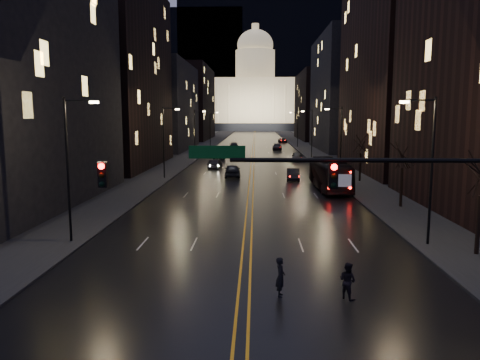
# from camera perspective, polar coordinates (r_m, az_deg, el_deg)

# --- Properties ---
(ground) EXTENTS (900.00, 900.00, 0.00)m
(ground) POSITION_cam_1_polar(r_m,az_deg,el_deg) (19.69, 0.33, -15.81)
(ground) COLOR black
(ground) RESTS_ON ground
(road) EXTENTS (20.00, 320.00, 0.02)m
(road) POSITION_cam_1_polar(r_m,az_deg,el_deg) (148.24, 1.73, 4.78)
(road) COLOR black
(road) RESTS_ON ground
(sidewalk_left) EXTENTS (8.00, 320.00, 0.16)m
(sidewalk_left) POSITION_cam_1_polar(r_m,az_deg,el_deg) (148.94, -3.68, 4.81)
(sidewalk_left) COLOR black
(sidewalk_left) RESTS_ON ground
(sidewalk_right) EXTENTS (8.00, 320.00, 0.16)m
(sidewalk_right) POSITION_cam_1_polar(r_m,az_deg,el_deg) (148.85, 7.15, 4.76)
(sidewalk_right) COLOR black
(sidewalk_right) RESTS_ON ground
(center_line) EXTENTS (0.62, 320.00, 0.01)m
(center_line) POSITION_cam_1_polar(r_m,az_deg,el_deg) (148.24, 1.73, 4.79)
(center_line) COLOR orange
(center_line) RESTS_ON road
(building_left_near) EXTENTS (12.00, 28.00, 22.00)m
(building_left_near) POSITION_cam_1_polar(r_m,az_deg,el_deg) (45.54, -26.77, 10.92)
(building_left_near) COLOR black
(building_left_near) RESTS_ON ground
(building_left_mid) EXTENTS (12.00, 30.00, 28.00)m
(building_left_mid) POSITION_cam_1_polar(r_m,az_deg,el_deg) (75.41, -14.99, 12.22)
(building_left_mid) COLOR black
(building_left_mid) RESTS_ON ground
(building_left_far) EXTENTS (12.00, 34.00, 20.00)m
(building_left_far) POSITION_cam_1_polar(r_m,az_deg,el_deg) (112.13, -9.24, 8.81)
(building_left_far) COLOR black
(building_left_far) RESTS_ON ground
(building_left_dist) EXTENTS (12.00, 40.00, 24.00)m
(building_left_dist) POSITION_cam_1_polar(r_m,az_deg,el_deg) (159.54, -5.90, 9.27)
(building_left_dist) COLOR black
(building_left_dist) RESTS_ON ground
(building_right_tall) EXTENTS (12.00, 30.00, 38.00)m
(building_right_tall) POSITION_cam_1_polar(r_m,az_deg,el_deg) (71.91, 19.26, 16.29)
(building_right_tall) COLOR black
(building_right_tall) RESTS_ON ground
(building_right_mid) EXTENTS (12.00, 34.00, 26.00)m
(building_right_mid) POSITION_cam_1_polar(r_m,az_deg,el_deg) (112.04, 12.67, 10.26)
(building_right_mid) COLOR black
(building_right_mid) RESTS_ON ground
(building_right_dist) EXTENTS (12.00, 40.00, 22.00)m
(building_right_dist) POSITION_cam_1_polar(r_m,az_deg,el_deg) (159.38, 9.42, 8.85)
(building_right_dist) COLOR black
(building_right_dist) RESTS_ON ground
(mountain_ridge) EXTENTS (520.00, 60.00, 130.00)m
(mountain_ridge) POSITION_cam_1_polar(r_m,az_deg,el_deg) (404.04, 7.81, 15.89)
(mountain_ridge) COLOR black
(mountain_ridge) RESTS_ON ground
(capitol) EXTENTS (90.00, 50.00, 58.50)m
(capitol) POSITION_cam_1_polar(r_m,az_deg,el_deg) (268.19, 1.84, 9.81)
(capitol) COLOR black
(capitol) RESTS_ON ground
(traffic_signal) EXTENTS (17.29, 0.45, 7.00)m
(traffic_signal) POSITION_cam_1_polar(r_m,az_deg,el_deg) (19.02, 18.43, -1.01)
(traffic_signal) COLOR black
(traffic_signal) RESTS_ON ground
(streetlamp_right_near) EXTENTS (2.13, 0.25, 9.00)m
(streetlamp_right_near) POSITION_cam_1_polar(r_m,az_deg,el_deg) (30.00, 22.04, 1.89)
(streetlamp_right_near) COLOR black
(streetlamp_right_near) RESTS_ON ground
(streetlamp_left_near) EXTENTS (2.13, 0.25, 9.00)m
(streetlamp_left_near) POSITION_cam_1_polar(r_m,az_deg,el_deg) (30.35, -19.98, 2.05)
(streetlamp_left_near) COLOR black
(streetlamp_left_near) RESTS_ON ground
(streetlamp_right_mid) EXTENTS (2.13, 0.25, 9.00)m
(streetlamp_right_mid) POSITION_cam_1_polar(r_m,az_deg,el_deg) (59.01, 12.03, 4.93)
(streetlamp_right_mid) COLOR black
(streetlamp_right_mid) RESTS_ON ground
(streetlamp_left_mid) EXTENTS (2.13, 0.25, 9.00)m
(streetlamp_left_mid) POSITION_cam_1_polar(r_m,az_deg,el_deg) (59.19, -9.13, 5.01)
(streetlamp_left_mid) COLOR black
(streetlamp_left_mid) RESTS_ON ground
(streetlamp_right_far) EXTENTS (2.13, 0.25, 9.00)m
(streetlamp_right_far) POSITION_cam_1_polar(r_m,az_deg,el_deg) (88.68, 8.65, 5.93)
(streetlamp_right_far) COLOR black
(streetlamp_right_far) RESTS_ON ground
(streetlamp_left_far) EXTENTS (2.13, 0.25, 9.00)m
(streetlamp_left_far) POSITION_cam_1_polar(r_m,az_deg,el_deg) (88.80, -5.43, 5.99)
(streetlamp_left_far) COLOR black
(streetlamp_left_far) RESTS_ON ground
(streetlamp_right_dist) EXTENTS (2.13, 0.25, 9.00)m
(streetlamp_right_dist) POSITION_cam_1_polar(r_m,az_deg,el_deg) (118.51, 6.96, 6.42)
(streetlamp_right_dist) COLOR black
(streetlamp_right_dist) RESTS_ON ground
(streetlamp_left_dist) EXTENTS (2.13, 0.25, 9.00)m
(streetlamp_left_dist) POSITION_cam_1_polar(r_m,az_deg,el_deg) (118.60, -3.57, 6.46)
(streetlamp_left_dist) COLOR black
(streetlamp_left_dist) RESTS_ON ground
(tree_right_mid) EXTENTS (2.40, 2.40, 6.65)m
(tree_right_mid) POSITION_cam_1_polar(r_m,az_deg,el_deg) (42.07, 19.23, 2.81)
(tree_right_mid) COLOR black
(tree_right_mid) RESTS_ON ground
(tree_right_far) EXTENTS (2.40, 2.40, 6.65)m
(tree_right_far) POSITION_cam_1_polar(r_m,az_deg,el_deg) (57.51, 14.52, 4.23)
(tree_right_far) COLOR black
(tree_right_far) RESTS_ON ground
(bus) EXTENTS (3.06, 11.86, 3.28)m
(bus) POSITION_cam_1_polar(r_m,az_deg,el_deg) (51.24, 10.89, 0.68)
(bus) COLOR black
(bus) RESTS_ON ground
(oncoming_car_a) EXTENTS (2.25, 5.10, 1.71)m
(oncoming_car_a) POSITION_cam_1_polar(r_m,az_deg,el_deg) (60.58, -0.93, 1.16)
(oncoming_car_a) COLOR black
(oncoming_car_a) RESTS_ON ground
(oncoming_car_b) EXTENTS (1.98, 4.38, 1.39)m
(oncoming_car_b) POSITION_cam_1_polar(r_m,az_deg,el_deg) (69.95, -3.03, 1.92)
(oncoming_car_b) COLOR black
(oncoming_car_b) RESTS_ON ground
(oncoming_car_c) EXTENTS (2.66, 5.01, 1.34)m
(oncoming_car_c) POSITION_cam_1_polar(r_m,az_deg,el_deg) (86.59, -2.59, 3.04)
(oncoming_car_c) COLOR black
(oncoming_car_c) RESTS_ON ground
(oncoming_car_d) EXTENTS (2.47, 5.41, 1.54)m
(oncoming_car_d) POSITION_cam_1_polar(r_m,az_deg,el_deg) (113.91, -0.75, 4.25)
(oncoming_car_d) COLOR black
(oncoming_car_d) RESTS_ON ground
(receding_car_a) EXTENTS (1.79, 4.50, 1.46)m
(receding_car_a) POSITION_cam_1_polar(r_m,az_deg,el_deg) (57.90, 6.49, 0.67)
(receding_car_a) COLOR black
(receding_car_a) RESTS_ON ground
(receding_car_b) EXTENTS (2.21, 4.87, 1.62)m
(receding_car_b) POSITION_cam_1_polar(r_m,az_deg,el_deg) (82.74, 6.98, 2.86)
(receding_car_b) COLOR black
(receding_car_b) RESTS_ON ground
(receding_car_c) EXTENTS (2.37, 5.34, 1.52)m
(receding_car_c) POSITION_cam_1_polar(r_m,az_deg,el_deg) (108.23, 4.55, 4.03)
(receding_car_c) COLOR black
(receding_car_c) RESTS_ON ground
(receding_car_d) EXTENTS (2.59, 5.13, 1.39)m
(receding_car_d) POSITION_cam_1_polar(r_m,az_deg,el_deg) (139.39, 5.23, 4.84)
(receding_car_d) COLOR black
(receding_car_d) RESTS_ON ground
(pedestrian_a) EXTENTS (0.45, 0.66, 1.77)m
(pedestrian_a) POSITION_cam_1_polar(r_m,az_deg,el_deg) (20.99, 4.96, -11.70)
(pedestrian_a) COLOR black
(pedestrian_a) RESTS_ON ground
(pedestrian_b) EXTENTS (0.86, 0.87, 1.63)m
(pedestrian_b) POSITION_cam_1_polar(r_m,az_deg,el_deg) (21.22, 12.98, -11.87)
(pedestrian_b) COLOR black
(pedestrian_b) RESTS_ON ground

